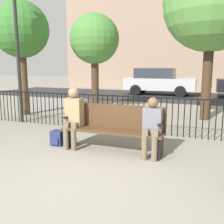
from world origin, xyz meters
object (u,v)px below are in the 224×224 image
at_px(tree_1, 212,3).
at_px(tree_2, 21,31).
at_px(seated_person_1, 152,125).
at_px(backpack, 58,138).
at_px(tree_0, 95,40).
at_px(park_bench, 113,126).
at_px(seated_person_0, 73,114).
at_px(lamp_post, 16,31).
at_px(parked_car_1, 159,81).

bearing_deg(tree_1, tree_2, -167.41).
height_order(seated_person_1, backpack, seated_person_1).
distance_m(tree_0, tree_2, 2.64).
bearing_deg(tree_0, tree_1, -6.79).
distance_m(park_bench, backpack, 1.30).
height_order(seated_person_0, lamp_post, lamp_post).
bearing_deg(seated_person_1, lamp_post, 159.25).
bearing_deg(park_bench, seated_person_0, -171.21).
relative_size(seated_person_0, tree_1, 0.25).
relative_size(seated_person_1, lamp_post, 0.27).
xyz_separation_m(seated_person_0, tree_1, (2.52, 4.03, 2.86)).
relative_size(park_bench, tree_1, 0.40).
bearing_deg(seated_person_0, lamp_post, 149.04).
height_order(tree_0, lamp_post, lamp_post).
height_order(park_bench, tree_1, tree_1).
xyz_separation_m(backpack, tree_2, (-3.06, 2.67, 2.73)).
height_order(seated_person_0, seated_person_1, seated_person_0).
xyz_separation_m(park_bench, lamp_post, (-3.59, 1.53, 2.20)).
bearing_deg(tree_0, park_bench, -61.30).
relative_size(seated_person_1, parked_car_1, 0.27).
relative_size(lamp_post, parked_car_1, 0.99).
bearing_deg(seated_person_1, backpack, 179.06).
height_order(tree_0, tree_2, tree_2).
bearing_deg(backpack, park_bench, 4.70).
height_order(backpack, tree_2, tree_2).
bearing_deg(seated_person_1, seated_person_0, 179.72).
distance_m(tree_1, tree_2, 6.18).
xyz_separation_m(park_bench, tree_1, (1.69, 3.91, 3.07)).
relative_size(tree_1, lamp_post, 1.21).
bearing_deg(backpack, seated_person_1, -0.94).
bearing_deg(backpack, tree_1, 53.80).
bearing_deg(park_bench, parked_car_1, 95.67).
height_order(seated_person_0, backpack, seated_person_0).
bearing_deg(seated_person_1, tree_1, 77.62).
relative_size(park_bench, parked_car_1, 0.48).
bearing_deg(park_bench, lamp_post, 156.94).
bearing_deg(seated_person_0, park_bench, 8.79).
bearing_deg(backpack, tree_2, 138.87).
distance_m(seated_person_0, lamp_post, 3.79).
bearing_deg(seated_person_0, tree_2, 142.19).
relative_size(seated_person_1, tree_2, 0.29).
bearing_deg(seated_person_1, parked_car_1, 99.72).
xyz_separation_m(backpack, parked_car_1, (0.17, 10.90, 0.69)).
relative_size(seated_person_0, parked_car_1, 0.30).
bearing_deg(backpack, seated_person_0, -3.54).
distance_m(seated_person_1, tree_2, 6.20).
xyz_separation_m(lamp_post, parked_car_1, (2.51, 9.27, -1.86)).
bearing_deg(parked_car_1, tree_2, -111.43).
bearing_deg(tree_1, seated_person_1, -102.38).
xyz_separation_m(tree_2, parked_car_1, (3.23, 8.23, -2.04)).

